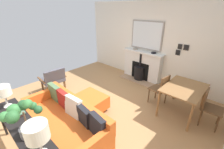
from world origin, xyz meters
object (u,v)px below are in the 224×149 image
at_px(mantel_bowl_near, 135,49).
at_px(sofa, 66,121).
at_px(mantel_bowl_far, 154,53).
at_px(table_lamp_near_end, 3,92).
at_px(table_lamp_far_end, 37,133).
at_px(potted_plant, 22,116).
at_px(dining_table, 184,91).
at_px(fireplace, 142,67).
at_px(console_table, 24,130).
at_px(dining_chair_near_fireplace, 161,88).
at_px(dining_chair_by_back_wall, 209,105).
at_px(ottoman, 90,102).
at_px(armchair_accent, 53,78).
at_px(book_stack, 15,115).

xyz_separation_m(mantel_bowl_near, sofa, (3.33, 0.71, -0.70)).
distance_m(mantel_bowl_far, table_lamp_near_end, 4.12).
distance_m(sofa, table_lamp_far_end, 1.26).
distance_m(sofa, potted_plant, 1.07).
height_order(table_lamp_near_end, table_lamp_far_end, table_lamp_far_end).
bearing_deg(dining_table, fireplace, -119.50).
distance_m(mantel_bowl_near, table_lamp_far_end, 4.30).
relative_size(mantel_bowl_near, table_lamp_far_end, 0.34).
xyz_separation_m(console_table, table_lamp_far_end, (0.00, 0.72, 0.44)).
xyz_separation_m(mantel_bowl_far, table_lamp_near_end, (4.05, -0.73, 0.01)).
distance_m(fireplace, console_table, 4.03).
bearing_deg(dining_chair_near_fireplace, dining_table, 91.22).
height_order(sofa, dining_chair_by_back_wall, dining_chair_by_back_wall).
xyz_separation_m(ottoman, potted_plant, (1.55, 0.54, 0.83)).
bearing_deg(armchair_accent, sofa, 69.43).
bearing_deg(dining_table, table_lamp_near_end, -35.58).
bearing_deg(potted_plant, dining_chair_near_fireplace, 168.44).
height_order(book_stack, dining_chair_near_fireplace, dining_chair_near_fireplace).
height_order(armchair_accent, table_lamp_near_end, table_lamp_near_end).
height_order(mantel_bowl_near, dining_chair_near_fireplace, mantel_bowl_near).
relative_size(sofa, dining_table, 1.84).
height_order(fireplace, ottoman, fireplace).
height_order(sofa, dining_table, sofa).
xyz_separation_m(fireplace, mantel_bowl_far, (-0.04, 0.38, 0.58)).
bearing_deg(table_lamp_far_end, mantel_bowl_far, -170.13).
distance_m(fireplace, table_lamp_far_end, 4.20).
distance_m(ottoman, dining_chair_by_back_wall, 2.68).
height_order(armchair_accent, potted_plant, potted_plant).
relative_size(mantel_bowl_far, console_table, 0.08).
distance_m(mantel_bowl_near, dining_chair_near_fireplace, 1.99).
bearing_deg(potted_plant, table_lamp_far_end, 91.34).
bearing_deg(table_lamp_near_end, ottoman, 163.61).
relative_size(table_lamp_far_end, potted_plant, 0.75).
distance_m(ottoman, console_table, 1.61).
distance_m(ottoman, potted_plant, 1.83).
relative_size(fireplace, book_stack, 5.16).
bearing_deg(fireplace, ottoman, 2.27).
distance_m(dining_table, dining_chair_by_back_wall, 0.56).
xyz_separation_m(mantel_bowl_near, potted_plant, (4.06, 0.98, 0.03)).
bearing_deg(potted_plant, console_table, -92.24).
bearing_deg(potted_plant, dining_table, 158.98).
height_order(mantel_bowl_near, table_lamp_near_end, table_lamp_near_end).
bearing_deg(dining_chair_near_fireplace, armchair_accent, -59.29).
xyz_separation_m(table_lamp_near_end, dining_table, (-2.99, 2.14, -0.42)).
relative_size(fireplace, sofa, 0.72).
bearing_deg(dining_chair_near_fireplace, table_lamp_far_end, -3.13).
height_order(sofa, table_lamp_near_end, table_lamp_near_end).
bearing_deg(table_lamp_far_end, fireplace, -164.88).
height_order(console_table, book_stack, book_stack).
bearing_deg(table_lamp_near_end, sofa, 135.25).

